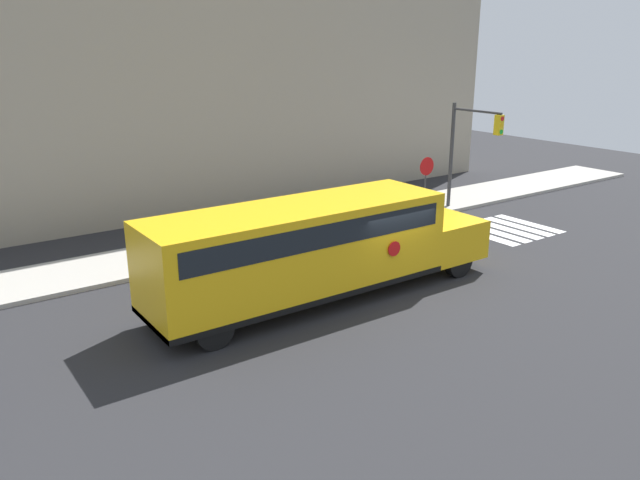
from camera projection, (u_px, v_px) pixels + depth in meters
ground_plane at (383, 289)px, 18.86m from camera, size 60.00×60.00×0.00m
sidewalk_strip at (272, 235)px, 23.90m from camera, size 44.00×3.00×0.15m
building_backdrop at (193, 76)px, 27.26m from camera, size 32.00×4.00×11.48m
crosswalk_stripes at (507, 229)px, 24.94m from camera, size 3.30×3.20×0.01m
school_bus at (313, 246)px, 17.58m from camera, size 10.94×2.57×2.88m
stop_sign at (426, 176)px, 26.41m from camera, size 0.78×0.10×2.55m
traffic_light at (468, 142)px, 26.39m from camera, size 0.28×2.68×4.69m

